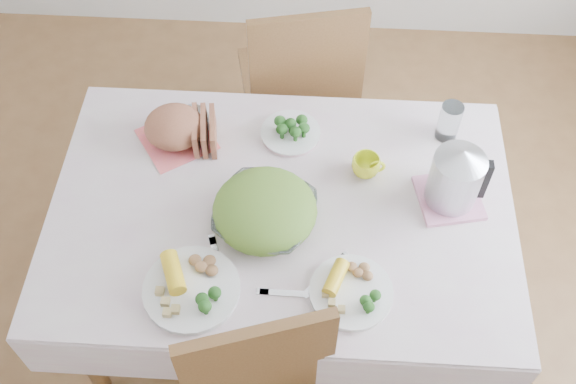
# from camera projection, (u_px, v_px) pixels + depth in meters

# --- Properties ---
(floor) EXTENTS (3.60, 3.60, 0.00)m
(floor) POSITION_uv_depth(u_px,v_px,m) (283.00, 312.00, 2.79)
(floor) COLOR brown
(floor) RESTS_ON ground
(dining_table) EXTENTS (1.40, 0.90, 0.75)m
(dining_table) POSITION_uv_depth(u_px,v_px,m) (282.00, 267.00, 2.49)
(dining_table) COLOR brown
(dining_table) RESTS_ON floor
(tablecloth) EXTENTS (1.50, 1.00, 0.01)m
(tablecloth) POSITION_uv_depth(u_px,v_px,m) (281.00, 208.00, 2.18)
(tablecloth) COLOR beige
(tablecloth) RESTS_ON dining_table
(chair_far) EXTENTS (0.55, 0.55, 1.02)m
(chair_far) POSITION_uv_depth(u_px,v_px,m) (297.00, 88.00, 2.90)
(chair_far) COLOR brown
(chair_far) RESTS_ON floor
(salad_bowl) EXTENTS (0.38, 0.38, 0.08)m
(salad_bowl) POSITION_uv_depth(u_px,v_px,m) (265.00, 215.00, 2.11)
(salad_bowl) COLOR white
(salad_bowl) RESTS_ON tablecloth
(dinner_plate_left) EXTENTS (0.30, 0.30, 0.02)m
(dinner_plate_left) POSITION_uv_depth(u_px,v_px,m) (192.00, 290.00, 1.99)
(dinner_plate_left) COLOR white
(dinner_plate_left) RESTS_ON tablecloth
(dinner_plate_right) EXTENTS (0.35, 0.35, 0.02)m
(dinner_plate_right) POSITION_uv_depth(u_px,v_px,m) (351.00, 292.00, 1.98)
(dinner_plate_right) COLOR white
(dinner_plate_right) RESTS_ON tablecloth
(broccoli_plate) EXTENTS (0.26, 0.26, 0.02)m
(broccoli_plate) POSITION_uv_depth(u_px,v_px,m) (291.00, 133.00, 2.35)
(broccoli_plate) COLOR beige
(broccoli_plate) RESTS_ON tablecloth
(napkin) EXTENTS (0.31, 0.31, 0.00)m
(napkin) POSITION_uv_depth(u_px,v_px,m) (177.00, 139.00, 2.34)
(napkin) COLOR #EE6363
(napkin) RESTS_ON tablecloth
(bread_loaf) EXTENTS (0.23, 0.22, 0.12)m
(bread_loaf) POSITION_uv_depth(u_px,v_px,m) (175.00, 128.00, 2.30)
(bread_loaf) COLOR brown
(bread_loaf) RESTS_ON napkin
(fruit_bowl) EXTENTS (0.14, 0.14, 0.04)m
(fruit_bowl) POSITION_uv_depth(u_px,v_px,m) (192.00, 120.00, 2.37)
(fruit_bowl) COLOR white
(fruit_bowl) RESTS_ON tablecloth
(yellow_mug) EXTENTS (0.10, 0.10, 0.08)m
(yellow_mug) POSITION_uv_depth(u_px,v_px,m) (366.00, 166.00, 2.23)
(yellow_mug) COLOR #EDF727
(yellow_mug) RESTS_ON tablecloth
(glass_tumbler) EXTENTS (0.10, 0.10, 0.14)m
(glass_tumbler) POSITION_uv_depth(u_px,v_px,m) (449.00, 123.00, 2.30)
(glass_tumbler) COLOR white
(glass_tumbler) RESTS_ON tablecloth
(pink_tray) EXTENTS (0.23, 0.23, 0.02)m
(pink_tray) POSITION_uv_depth(u_px,v_px,m) (449.00, 198.00, 2.19)
(pink_tray) COLOR pink
(pink_tray) RESTS_ON tablecloth
(electric_kettle) EXTENTS (0.22, 0.22, 0.23)m
(electric_kettle) POSITION_uv_depth(u_px,v_px,m) (456.00, 177.00, 2.10)
(electric_kettle) COLOR #B2B5BA
(electric_kettle) RESTS_ON pink_tray
(fork_left) EXTENTS (0.08, 0.18, 0.00)m
(fork_left) POSITION_uv_depth(u_px,v_px,m) (218.00, 262.00, 2.05)
(fork_left) COLOR silver
(fork_left) RESTS_ON tablecloth
(fork_right) EXTENTS (0.14, 0.16, 0.00)m
(fork_right) POSITION_uv_depth(u_px,v_px,m) (325.00, 276.00, 2.02)
(fork_right) COLOR silver
(fork_right) RESTS_ON tablecloth
(knife) EXTENTS (0.17, 0.02, 0.00)m
(knife) POSITION_uv_depth(u_px,v_px,m) (289.00, 293.00, 1.99)
(knife) COLOR silver
(knife) RESTS_ON tablecloth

